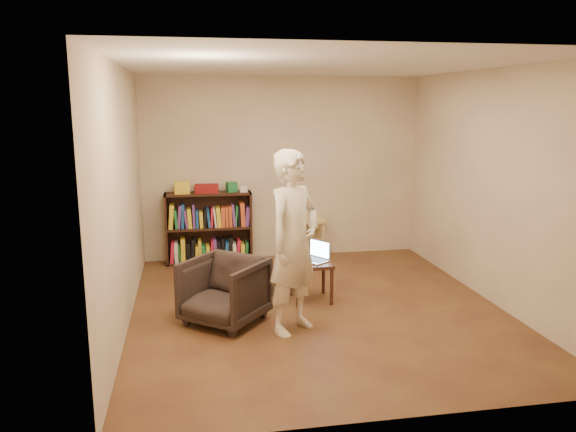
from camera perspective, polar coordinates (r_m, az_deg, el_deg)
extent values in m
plane|color=#4B2418|center=(6.27, 2.97, -9.37)|extent=(4.50, 4.50, 0.00)
plane|color=silver|center=(5.88, 3.24, 15.06)|extent=(4.50, 4.50, 0.00)
plane|color=beige|center=(8.13, -0.55, 4.88)|extent=(4.00, 0.00, 4.00)
plane|color=beige|center=(5.82, -16.46, 1.80)|extent=(0.00, 4.50, 4.50)
plane|color=beige|center=(6.68, 20.05, 2.77)|extent=(0.00, 4.50, 4.50)
cube|color=black|center=(7.98, -12.24, -1.33)|extent=(0.03, 0.30, 1.00)
cube|color=black|center=(8.02, -3.87, -1.03)|extent=(0.03, 0.30, 1.00)
cube|color=black|center=(8.12, -8.08, -0.97)|extent=(1.20, 0.02, 1.00)
cube|color=black|center=(8.10, -7.95, -4.53)|extent=(1.20, 0.30, 0.03)
cube|color=black|center=(7.98, -8.04, -1.18)|extent=(1.14, 0.30, 0.03)
cube|color=black|center=(7.89, -8.14, 2.26)|extent=(1.20, 0.30, 0.03)
cube|color=yellow|center=(7.85, -10.72, 2.86)|extent=(0.21, 0.16, 0.17)
cube|color=maroon|center=(7.90, -8.26, 2.77)|extent=(0.34, 0.26, 0.11)
cube|color=#1D7037|center=(7.92, -5.76, 2.95)|extent=(0.16, 0.16, 0.13)
cube|color=silver|center=(7.89, -4.50, 2.75)|extent=(0.12, 0.12, 0.08)
cube|color=tan|center=(8.10, 2.26, -0.37)|extent=(0.41, 0.41, 0.04)
cylinder|color=tan|center=(7.98, 1.35, -2.73)|extent=(0.04, 0.04, 0.55)
cylinder|color=tan|center=(8.05, 3.62, -2.63)|extent=(0.04, 0.04, 0.55)
cylinder|color=tan|center=(8.28, 0.90, -2.19)|extent=(0.04, 0.04, 0.55)
cylinder|color=tan|center=(8.35, 3.09, -2.10)|extent=(0.04, 0.04, 0.55)
imported|color=#2E221E|center=(5.83, -6.49, -7.56)|extent=(1.03, 1.03, 0.68)
cube|color=black|center=(6.40, 2.38, -4.85)|extent=(0.44, 0.44, 0.04)
cylinder|color=black|center=(6.25, 1.02, -7.41)|extent=(0.04, 0.04, 0.41)
cylinder|color=black|center=(6.34, 4.45, -7.19)|extent=(0.04, 0.04, 0.41)
cylinder|color=black|center=(6.61, 0.37, -6.36)|extent=(0.04, 0.04, 0.41)
cylinder|color=black|center=(6.69, 3.62, -6.17)|extent=(0.04, 0.04, 0.41)
cube|color=#ABACB0|center=(6.42, 2.60, -4.54)|extent=(0.36, 0.38, 0.02)
cube|color=black|center=(6.42, 2.60, -4.45)|extent=(0.25, 0.28, 0.00)
cube|color=#ABACB0|center=(6.47, 3.26, -3.35)|extent=(0.19, 0.26, 0.22)
cube|color=#B4D9FD|center=(6.47, 3.26, -3.35)|extent=(0.16, 0.22, 0.18)
imported|color=beige|center=(5.43, 0.58, -2.71)|extent=(0.78, 0.75, 1.80)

